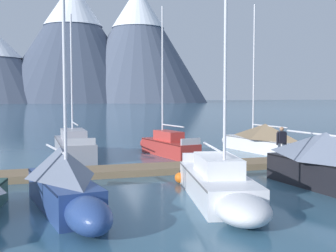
% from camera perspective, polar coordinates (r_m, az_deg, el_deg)
% --- Properties ---
extents(ground_plane, '(700.00, 700.00, 0.00)m').
position_cam_1_polar(ground_plane, '(17.18, 6.98, -7.97)').
color(ground_plane, '#335B75').
extents(mountain_shoulder_ridge, '(85.05, 85.05, 66.84)m').
position_cam_1_polar(mountain_shoulder_ridge, '(252.94, -12.33, 10.87)').
color(mountain_shoulder_ridge, '#424C60').
rests_on(mountain_shoulder_ridge, ground).
extents(mountain_east_summit, '(78.05, 78.05, 64.86)m').
position_cam_1_polar(mountain_east_summit, '(249.08, -3.95, 10.81)').
color(mountain_east_summit, '#4C566B').
rests_on(mountain_east_summit, ground).
extents(dock, '(20.94, 2.93, 0.30)m').
position_cam_1_polar(dock, '(20.73, 1.91, -5.48)').
color(dock, '#846B4C').
rests_on(dock, ground).
extents(sailboat_second_berth, '(2.02, 6.28, 8.36)m').
position_cam_1_polar(sailboat_second_berth, '(13.69, -13.34, -7.23)').
color(sailboat_second_berth, navy).
rests_on(sailboat_second_berth, ground).
extents(sailboat_mid_dock_port, '(2.11, 7.27, 8.26)m').
position_cam_1_polar(sailboat_mid_dock_port, '(25.90, -12.36, -2.53)').
color(sailboat_mid_dock_port, '#93939E').
rests_on(sailboat_mid_dock_port, ground).
extents(sailboat_mid_dock_starboard, '(3.29, 7.28, 6.97)m').
position_cam_1_polar(sailboat_mid_dock_starboard, '(14.62, 6.98, -7.76)').
color(sailboat_mid_dock_starboard, silver).
rests_on(sailboat_mid_dock_starboard, ground).
extents(sailboat_far_berth, '(2.01, 6.29, 8.93)m').
position_cam_1_polar(sailboat_far_berth, '(26.24, -0.29, -2.48)').
color(sailboat_far_berth, '#B2332D').
rests_on(sailboat_far_berth, ground).
extents(sailboat_end_of_dock, '(2.06, 7.23, 9.35)m').
position_cam_1_polar(sailboat_end_of_dock, '(28.10, 11.94, -1.57)').
color(sailboat_end_of_dock, white).
rests_on(sailboat_end_of_dock, ground).
extents(person_on_dock, '(0.59, 0.24, 1.69)m').
position_cam_1_polar(person_on_dock, '(22.70, 14.68, -1.94)').
color(person_on_dock, '#384256').
rests_on(person_on_dock, dock).
extents(mooring_buoy_channel_marker, '(0.44, 0.44, 0.52)m').
position_cam_1_polar(mooring_buoy_channel_marker, '(17.82, 1.59, -6.79)').
color(mooring_buoy_channel_marker, orange).
rests_on(mooring_buoy_channel_marker, ground).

